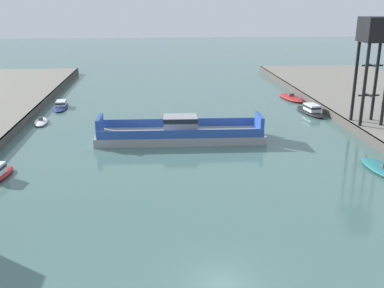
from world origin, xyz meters
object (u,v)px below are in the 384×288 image
at_px(moored_boat_upstream_a, 61,105).
at_px(crane_tower, 376,38).
at_px(moored_boat_far_right, 291,98).
at_px(moored_boat_upstream_b, 311,110).
at_px(chain_ferry, 180,133).
at_px(moored_boat_mid_left, 41,122).

height_order(moored_boat_upstream_a, crane_tower, crane_tower).
relative_size(moored_boat_upstream_a, crane_tower, 0.55).
xyz_separation_m(moored_boat_far_right, moored_boat_upstream_b, (-0.15, -11.29, 0.31)).
relative_size(moored_boat_far_right, moored_boat_upstream_a, 1.10).
relative_size(chain_ferry, crane_tower, 1.54).
xyz_separation_m(moored_boat_mid_left, moored_boat_upstream_a, (1.04, 10.13, 0.19)).
height_order(chain_ferry, moored_boat_far_right, chain_ferry).
bearing_deg(moored_boat_far_right, moored_boat_upstream_b, -90.78).
bearing_deg(moored_boat_far_right, moored_boat_mid_left, -162.22).
distance_m(moored_boat_mid_left, moored_boat_upstream_a, 10.19).
distance_m(moored_boat_upstream_b, crane_tower, 16.74).
bearing_deg(moored_boat_upstream_a, chain_ferry, -46.60).
bearing_deg(chain_ferry, crane_tower, 4.41).
relative_size(moored_boat_mid_left, crane_tower, 0.39).
relative_size(chain_ferry, moored_boat_upstream_a, 2.80).
xyz_separation_m(moored_boat_mid_left, moored_boat_far_right, (42.50, 13.63, 0.06)).
bearing_deg(crane_tower, moored_boat_far_right, 100.35).
bearing_deg(moored_boat_mid_left, moored_boat_far_right, 17.78).
relative_size(moored_boat_far_right, moored_boat_upstream_b, 1.01).
distance_m(moored_boat_far_right, moored_boat_upstream_a, 41.61).
bearing_deg(moored_boat_upstream_b, crane_tower, -68.65).
xyz_separation_m(moored_boat_far_right, moored_boat_upstream_a, (-41.46, -3.50, 0.13)).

